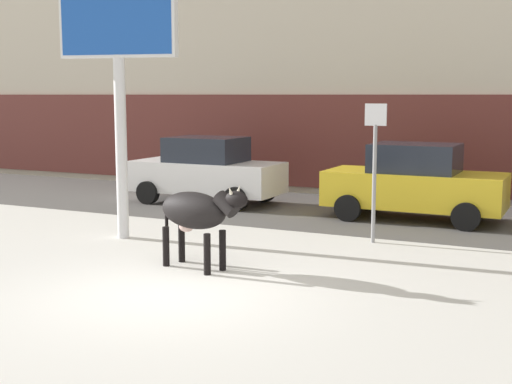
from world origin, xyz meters
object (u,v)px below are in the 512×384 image
object	(u,v)px
cow_black	(196,212)
billboard	(118,29)
street_sign	(375,161)
car_white_sedan	(207,171)
car_yellow_sedan	(414,183)

from	to	relation	value
cow_black	billboard	distance (m)	4.60
billboard	street_sign	world-z (taller)	billboard
billboard	street_sign	size ratio (longest dim) A/B	1.97
car_white_sedan	street_sign	bearing A→B (deg)	-28.42
cow_black	street_sign	size ratio (longest dim) A/B	0.69
cow_black	car_white_sedan	size ratio (longest dim) A/B	0.46
car_white_sedan	billboard	bearing A→B (deg)	-81.06
car_white_sedan	street_sign	world-z (taller)	street_sign
billboard	car_white_sedan	distance (m)	6.01
car_white_sedan	street_sign	distance (m)	6.48
car_yellow_sedan	street_sign	bearing A→B (deg)	-92.83
cow_black	car_yellow_sedan	distance (m)	6.78
car_white_sedan	car_yellow_sedan	distance (m)	5.81
billboard	car_white_sedan	world-z (taller)	billboard
car_white_sedan	car_yellow_sedan	size ratio (longest dim) A/B	1.00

